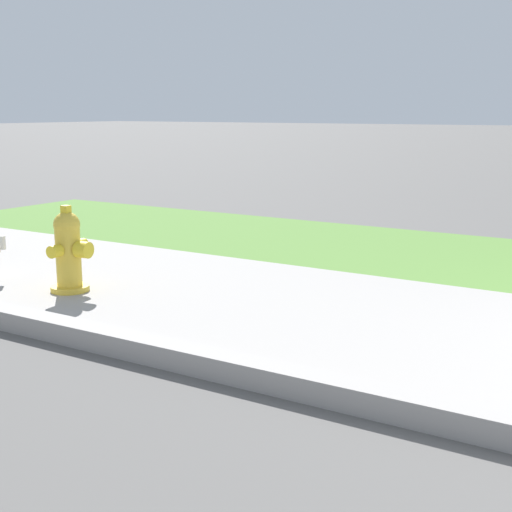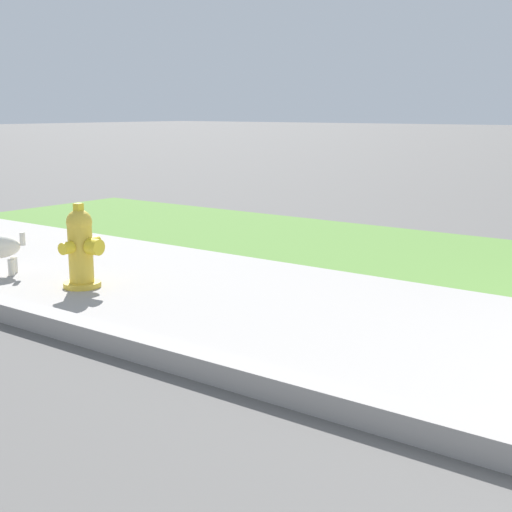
# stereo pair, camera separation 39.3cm
# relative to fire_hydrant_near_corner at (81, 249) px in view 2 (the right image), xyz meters

# --- Properties ---
(fire_hydrant_near_corner) EXTENTS (0.34, 0.37, 0.64)m
(fire_hydrant_near_corner) POSITION_rel_fire_hydrant_near_corner_xyz_m (0.00, 0.00, 0.00)
(fire_hydrant_near_corner) COLOR gold
(fire_hydrant_near_corner) RESTS_ON ground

